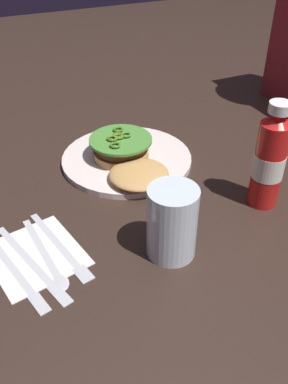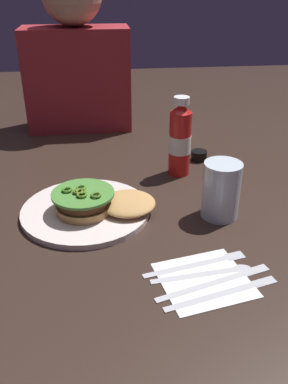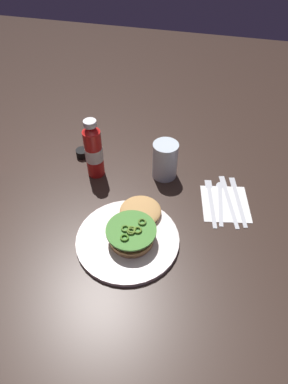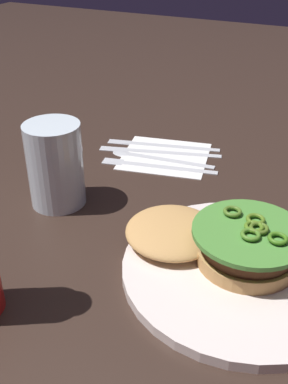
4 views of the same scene
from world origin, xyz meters
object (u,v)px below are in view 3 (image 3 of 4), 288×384
at_px(dinner_plate, 128,239).
at_px(water_glass, 165,160).
at_px(burger_sandwich, 135,225).
at_px(napkin, 225,203).
at_px(fork_utensil, 211,198).
at_px(ketchup_bottle, 94,151).
at_px(steak_knife, 228,196).
at_px(spoon_utensil, 221,196).
at_px(condiment_cup, 82,153).
at_px(butter_knife, 237,197).

height_order(dinner_plate, water_glass, water_glass).
xyz_separation_m(burger_sandwich, water_glass, (0.26, -0.03, 0.03)).
xyz_separation_m(napkin, fork_utensil, (0.01, 0.05, 0.00)).
bearing_deg(ketchup_bottle, steak_knife, -91.07).
bearing_deg(dinner_plate, burger_sandwich, -20.42).
relative_size(steak_knife, spoon_utensil, 1.16).
bearing_deg(steak_knife, water_glass, 75.49).
bearing_deg(burger_sandwich, condiment_cup, 43.31).
distance_m(water_glass, steak_knife, 0.23).
bearing_deg(water_glass, ketchup_bottle, 102.00).
xyz_separation_m(burger_sandwich, napkin, (0.17, -0.24, -0.03)).
relative_size(condiment_cup, steak_knife, 0.21).
bearing_deg(fork_utensil, water_glass, 65.52).
bearing_deg(water_glass, napkin, -112.11).
height_order(condiment_cup, steak_knife, condiment_cup).
bearing_deg(fork_utensil, spoon_utensil, -61.23).
height_order(ketchup_bottle, napkin, ketchup_bottle).
bearing_deg(condiment_cup, burger_sandwich, -136.69).
bearing_deg(napkin, ketchup_bottle, 85.05).
bearing_deg(ketchup_bottle, napkin, -94.95).
height_order(dinner_plate, spoon_utensil, dinner_plate).
relative_size(spoon_utensil, fork_utensil, 0.94).
relative_size(burger_sandwich, ketchup_bottle, 1.09).
relative_size(water_glass, spoon_utensil, 0.66).
distance_m(condiment_cup, fork_utensil, 0.47).
bearing_deg(steak_knife, napkin, 168.35).
bearing_deg(butter_knife, condiment_cup, 81.96).
height_order(dinner_plate, condiment_cup, condiment_cup).
height_order(dinner_plate, burger_sandwich, burger_sandwich).
bearing_deg(steak_knife, condiment_cup, 80.96).
relative_size(dinner_plate, napkin, 1.89).
height_order(ketchup_bottle, condiment_cup, ketchup_bottle).
bearing_deg(water_glass, butter_knife, -101.71).
height_order(water_glass, condiment_cup, water_glass).
bearing_deg(butter_knife, water_glass, 78.29).
distance_m(water_glass, fork_utensil, 0.19).
bearing_deg(napkin, butter_knife, -45.57).
distance_m(water_glass, spoon_utensil, 0.21).
xyz_separation_m(condiment_cup, butter_knife, (-0.08, -0.54, -0.01)).
bearing_deg(burger_sandwich, butter_knife, -52.75).
bearing_deg(spoon_utensil, ketchup_bottle, 88.47).
relative_size(burger_sandwich, steak_knife, 1.03).
relative_size(butter_knife, spoon_utensil, 1.11).
xyz_separation_m(napkin, butter_knife, (0.03, -0.03, 0.00)).
bearing_deg(steak_knife, fork_utensil, 109.82).
height_order(dinner_plate, steak_knife, dinner_plate).
bearing_deg(burger_sandwich, napkin, -53.93).
xyz_separation_m(burger_sandwich, steak_knife, (0.20, -0.25, -0.03)).
distance_m(condiment_cup, butter_knife, 0.55).
bearing_deg(dinner_plate, butter_knife, -49.89).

